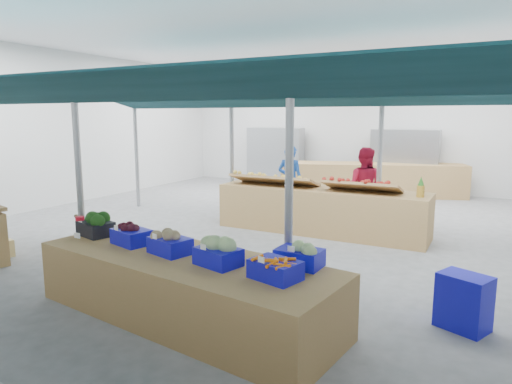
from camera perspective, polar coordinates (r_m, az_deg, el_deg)
floor at (r=10.24m, az=0.38°, el=-4.30°), size 13.00×13.00×0.00m
hall at (r=11.24m, az=3.87°, el=10.50°), size 13.00×13.00×13.00m
pole_grid at (r=8.07m, az=-0.69°, el=5.02°), size 10.00×4.60×3.00m
awnings at (r=8.06m, az=-0.71°, el=11.91°), size 9.50×7.08×0.30m
back_shelving_left at (r=16.49m, az=2.41°, el=4.46°), size 2.00×0.50×2.00m
back_shelving_right at (r=15.10m, az=18.01°, el=3.54°), size 2.00×0.50×2.00m
veg_counter at (r=5.73m, az=-8.98°, el=-11.64°), size 4.09×1.81×0.77m
fruit_counter at (r=9.72m, az=8.10°, el=-2.31°), size 4.40×1.06×0.94m
far_counter at (r=14.60m, az=14.19°, el=1.55°), size 5.59×2.97×1.00m
crate_stack at (r=5.90m, az=24.53°, el=-12.39°), size 0.65×0.56×0.65m
vendor_left at (r=11.09m, az=4.28°, el=1.36°), size 0.64×0.42×1.76m
vendor_right at (r=10.50m, az=13.30°, el=0.68°), size 0.86×0.67×1.76m
crate_broccoli at (r=6.83m, az=-19.43°, el=-3.84°), size 0.57×0.46×0.35m
crate_beets at (r=6.24m, az=-15.30°, el=-5.12°), size 0.57×0.46×0.29m
crate_celeriac at (r=5.71m, az=-10.71°, el=-6.16°), size 0.57×0.46×0.31m
crate_cabbage at (r=5.20m, az=-4.76°, el=-7.43°), size 0.57×0.46×0.35m
crate_carrots at (r=4.78m, az=2.44°, el=-9.54°), size 0.57×0.46×0.29m
sparrow at (r=6.88m, az=-21.24°, el=-3.10°), size 0.12×0.09×0.11m
pole_ribbon at (r=6.48m, az=-21.19°, el=-3.28°), size 0.12×0.12×0.28m
apple_heap_yellow at (r=9.91m, az=2.29°, el=1.75°), size 1.90×0.71×0.27m
apple_heap_red at (r=9.25m, az=13.15°, el=0.95°), size 1.50×0.71×0.27m
pineapple at (r=9.03m, az=19.89°, el=0.53°), size 0.14×0.14×0.39m
crate_extra at (r=5.17m, az=5.45°, el=-7.67°), size 0.51×0.41×0.32m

